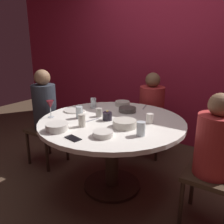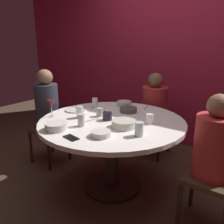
{
  "view_description": "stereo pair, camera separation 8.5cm",
  "coord_description": "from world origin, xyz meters",
  "px_view_note": "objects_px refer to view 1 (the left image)",
  "views": [
    {
      "loc": [
        1.21,
        -1.85,
        1.5
      ],
      "look_at": [
        0.0,
        0.0,
        0.83
      ],
      "focal_mm": 37.83,
      "sensor_mm": 36.0,
      "label": 1
    },
    {
      "loc": [
        1.28,
        -1.8,
        1.5
      ],
      "look_at": [
        0.0,
        0.0,
        0.83
      ],
      "focal_mm": 37.83,
      "sensor_mm": 36.0,
      "label": 2
    }
  ],
  "objects_px": {
    "wine_glass": "(50,105)",
    "cup_beside_wine": "(99,112)",
    "bowl_sauce_side": "(103,134)",
    "cup_far_edge": "(150,118)",
    "cell_phone": "(73,138)",
    "cup_by_left_diner": "(141,129)",
    "dinner_plate": "(75,110)",
    "candle_holder": "(107,116)",
    "cup_by_right_diner": "(82,120)",
    "cup_center_front": "(93,103)",
    "cup_near_candle": "(79,112)",
    "bowl_serving_large": "(125,124)",
    "seated_diner_left": "(45,108)",
    "dining_table": "(112,133)",
    "bowl_salad_center": "(127,110)",
    "bowl_rice_portion": "(57,127)",
    "seated_diner_right": "(215,147)",
    "seated_diner_back": "(152,104)",
    "bowl_small_white": "(122,104)"
  },
  "relations": [
    {
      "from": "seated_diner_back",
      "to": "cup_beside_wine",
      "type": "xyz_separation_m",
      "value": [
        -0.17,
        -0.94,
        0.1
      ]
    },
    {
      "from": "dining_table",
      "to": "bowl_rice_portion",
      "type": "xyz_separation_m",
      "value": [
        -0.24,
        -0.51,
        0.17
      ]
    },
    {
      "from": "bowl_serving_large",
      "to": "cup_center_front",
      "type": "height_order",
      "value": "cup_center_front"
    },
    {
      "from": "seated_diner_right",
      "to": "bowl_salad_center",
      "type": "distance_m",
      "value": 1.02
    },
    {
      "from": "bowl_sauce_side",
      "to": "bowl_rice_portion",
      "type": "height_order",
      "value": "bowl_rice_portion"
    },
    {
      "from": "dinner_plate",
      "to": "cup_beside_wine",
      "type": "distance_m",
      "value": 0.35
    },
    {
      "from": "bowl_small_white",
      "to": "cup_by_right_diner",
      "type": "height_order",
      "value": "cup_by_right_diner"
    },
    {
      "from": "candle_holder",
      "to": "cup_by_right_diner",
      "type": "xyz_separation_m",
      "value": [
        -0.09,
        -0.28,
        0.02
      ]
    },
    {
      "from": "seated_diner_back",
      "to": "cell_phone",
      "type": "xyz_separation_m",
      "value": [
        0.0,
        -1.53,
        0.06
      ]
    },
    {
      "from": "dinner_plate",
      "to": "bowl_serving_large",
      "type": "relative_size",
      "value": 1.13
    },
    {
      "from": "seated_diner_back",
      "to": "cup_by_right_diner",
      "type": "xyz_separation_m",
      "value": [
        -0.12,
        -1.27,
        0.12
      ]
    },
    {
      "from": "cup_by_left_diner",
      "to": "cup_beside_wine",
      "type": "relative_size",
      "value": 1.35
    },
    {
      "from": "bowl_salad_center",
      "to": "cup_far_edge",
      "type": "bearing_deg",
      "value": -30.26
    },
    {
      "from": "candle_holder",
      "to": "bowl_salad_center",
      "type": "height_order",
      "value": "candle_holder"
    },
    {
      "from": "wine_glass",
      "to": "dining_table",
      "type": "bearing_deg",
      "value": 26.08
    },
    {
      "from": "bowl_small_white",
      "to": "bowl_sauce_side",
      "type": "distance_m",
      "value": 0.97
    },
    {
      "from": "seated_diner_right",
      "to": "cup_beside_wine",
      "type": "distance_m",
      "value": 1.14
    },
    {
      "from": "cell_phone",
      "to": "cup_center_front",
      "type": "height_order",
      "value": "cup_center_front"
    },
    {
      "from": "cup_by_left_diner",
      "to": "cup_far_edge",
      "type": "bearing_deg",
      "value": 101.44
    },
    {
      "from": "bowl_rice_portion",
      "to": "seated_diner_left",
      "type": "bearing_deg",
      "value": 145.4
    },
    {
      "from": "wine_glass",
      "to": "cup_by_right_diner",
      "type": "bearing_deg",
      "value": -4.33
    },
    {
      "from": "seated_diner_left",
      "to": "bowl_serving_large",
      "type": "relative_size",
      "value": 5.47
    },
    {
      "from": "seated_diner_back",
      "to": "bowl_rice_portion",
      "type": "xyz_separation_m",
      "value": [
        -0.24,
        -1.46,
        0.09
      ]
    },
    {
      "from": "bowl_sauce_side",
      "to": "dinner_plate",
      "type": "bearing_deg",
      "value": 147.98
    },
    {
      "from": "bowl_sauce_side",
      "to": "cup_far_edge",
      "type": "relative_size",
      "value": 1.78
    },
    {
      "from": "bowl_serving_large",
      "to": "cup_by_left_diner",
      "type": "relative_size",
      "value": 1.85
    },
    {
      "from": "cell_phone",
      "to": "cup_by_left_diner",
      "type": "bearing_deg",
      "value": 142.1
    },
    {
      "from": "cup_near_candle",
      "to": "bowl_serving_large",
      "type": "bearing_deg",
      "value": 2.51
    },
    {
      "from": "seated_diner_right",
      "to": "cup_near_candle",
      "type": "bearing_deg",
      "value": 6.05
    },
    {
      "from": "cup_by_right_diner",
      "to": "cup_beside_wine",
      "type": "height_order",
      "value": "cup_by_right_diner"
    },
    {
      "from": "seated_diner_right",
      "to": "bowl_serving_large",
      "type": "xyz_separation_m",
      "value": [
        -0.75,
        -0.11,
        0.08
      ]
    },
    {
      "from": "bowl_sauce_side",
      "to": "cup_beside_wine",
      "type": "bearing_deg",
      "value": 129.59
    },
    {
      "from": "dinner_plate",
      "to": "cup_beside_wine",
      "type": "xyz_separation_m",
      "value": [
        0.34,
        -0.02,
        0.04
      ]
    },
    {
      "from": "bowl_sauce_side",
      "to": "cup_far_edge",
      "type": "distance_m",
      "value": 0.54
    },
    {
      "from": "seated_diner_left",
      "to": "cell_phone",
      "type": "distance_m",
      "value": 1.13
    },
    {
      "from": "seated_diner_left",
      "to": "cup_by_left_diner",
      "type": "bearing_deg",
      "value": -8.47
    },
    {
      "from": "wine_glass",
      "to": "cup_beside_wine",
      "type": "xyz_separation_m",
      "value": [
        0.39,
        0.29,
        -0.08
      ]
    },
    {
      "from": "seated_diner_left",
      "to": "cup_center_front",
      "type": "relative_size",
      "value": 10.1
    },
    {
      "from": "cup_near_candle",
      "to": "cup_center_front",
      "type": "relative_size",
      "value": 1.02
    },
    {
      "from": "seated_diner_right",
      "to": "cell_phone",
      "type": "distance_m",
      "value": 1.12
    },
    {
      "from": "seated_diner_back",
      "to": "cup_near_candle",
      "type": "xyz_separation_m",
      "value": [
        -0.31,
        -1.09,
        0.12
      ]
    },
    {
      "from": "cup_near_candle",
      "to": "cup_by_left_diner",
      "type": "height_order",
      "value": "cup_near_candle"
    },
    {
      "from": "wine_glass",
      "to": "dinner_plate",
      "type": "xyz_separation_m",
      "value": [
        0.05,
        0.31,
        -0.12
      ]
    },
    {
      "from": "cell_phone",
      "to": "cup_beside_wine",
      "type": "xyz_separation_m",
      "value": [
        -0.17,
        0.58,
        0.04
      ]
    },
    {
      "from": "cup_near_candle",
      "to": "cup_by_left_diner",
      "type": "xyz_separation_m",
      "value": [
        0.72,
        -0.07,
        -0.0
      ]
    },
    {
      "from": "seated_diner_right",
      "to": "cup_near_candle",
      "type": "xyz_separation_m",
      "value": [
        -1.27,
        -0.13,
        0.11
      ]
    },
    {
      "from": "cup_by_right_diner",
      "to": "cup_center_front",
      "type": "distance_m",
      "value": 0.62
    },
    {
      "from": "dinner_plate",
      "to": "seated_diner_left",
      "type": "bearing_deg",
      "value": -175.94
    },
    {
      "from": "cell_phone",
      "to": "bowl_serving_large",
      "type": "relative_size",
      "value": 0.65
    },
    {
      "from": "bowl_salad_center",
      "to": "cup_center_front",
      "type": "bearing_deg",
      "value": -168.79
    }
  ]
}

